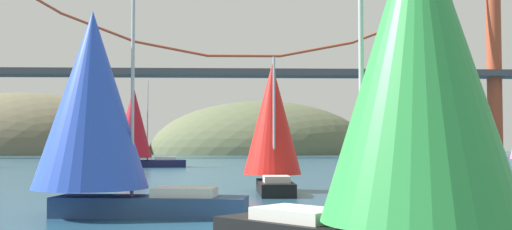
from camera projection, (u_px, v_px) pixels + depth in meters
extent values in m
plane|color=navy|center=(286.00, 230.00, 20.54)|extent=(360.00, 360.00, 0.00)
ellipsoid|color=#5B6647|center=(261.00, 154.00, 155.50)|extent=(57.00, 44.00, 26.85)
ellipsoid|color=#6B664C|center=(23.00, 154.00, 153.39)|extent=(62.55, 44.00, 30.91)
cylinder|color=#A34228|center=(494.00, 66.00, 117.88)|extent=(2.80, 2.80, 35.34)
cube|color=#47474C|center=(244.00, 73.00, 116.10)|extent=(133.04, 6.00, 1.20)
cylinder|color=#A34228|center=(98.00, 27.00, 115.52)|extent=(14.04, 0.50, 5.77)
cylinder|color=#A34228|center=(171.00, 49.00, 115.82)|extent=(13.96, 0.50, 3.14)
cylinder|color=#A34228|center=(244.00, 56.00, 116.25)|extent=(13.86, 0.50, 0.50)
cylinder|color=#A34228|center=(316.00, 49.00, 116.80)|extent=(13.96, 0.50, 3.14)
cylinder|color=#A34228|center=(387.00, 29.00, 117.47)|extent=(14.04, 0.50, 5.77)
cube|color=navy|center=(150.00, 207.00, 24.06)|extent=(7.81, 2.92, 0.81)
cube|color=beige|center=(185.00, 192.00, 23.96)|extent=(2.61, 1.79, 0.36)
cylinder|color=#B2B2B7|center=(133.00, 88.00, 24.34)|extent=(0.14, 0.14, 8.65)
cone|color=blue|center=(92.00, 99.00, 24.48)|extent=(5.15, 5.15, 7.16)
cube|color=#191E4C|center=(154.00, 163.00, 72.11)|extent=(7.72, 3.35, 0.85)
cube|color=beige|center=(165.00, 158.00, 72.41)|extent=(2.62, 2.02, 0.36)
cylinder|color=#B2B2B7|center=(148.00, 120.00, 72.20)|extent=(0.14, 0.14, 9.43)
cone|color=#B21423|center=(133.00, 122.00, 71.86)|extent=(5.02, 5.02, 8.33)
cube|color=black|center=(275.00, 188.00, 34.67)|extent=(1.94, 5.88, 0.73)
cube|color=beige|center=(276.00, 179.00, 33.64)|extent=(1.44, 1.89, 0.36)
cylinder|color=#B2B2B7|center=(274.00, 118.00, 35.43)|extent=(0.14, 0.14, 7.20)
cone|color=red|center=(272.00, 118.00, 36.72)|extent=(3.54, 3.54, 6.71)
cube|color=beige|center=(299.00, 214.00, 17.83)|extent=(2.95, 2.96, 0.36)
cylinder|color=#B2B2B7|center=(361.00, 47.00, 16.53)|extent=(0.14, 0.14, 9.76)
cone|color=green|center=(419.00, 59.00, 15.33)|extent=(7.10, 7.10, 8.14)
sphere|color=green|center=(116.00, 173.00, 51.60)|extent=(1.10, 1.10, 1.10)
cylinder|color=black|center=(116.00, 161.00, 51.65)|extent=(0.20, 0.20, 1.60)
sphere|color=#F2EA99|center=(116.00, 150.00, 51.69)|extent=(0.24, 0.24, 0.24)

